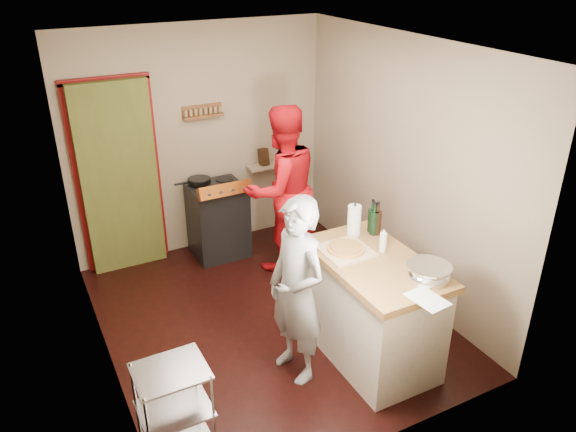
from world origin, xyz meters
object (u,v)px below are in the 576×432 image
at_px(stove, 218,219).
at_px(island, 372,307).
at_px(person_red, 282,189).
at_px(wire_shelving, 175,410).
at_px(person_stripe, 297,291).

bearing_deg(stove, island, -77.47).
distance_m(island, person_red, 1.81).
height_order(stove, island, island).
relative_size(stove, wire_shelving, 1.26).
xyz_separation_m(stove, person_red, (0.55, -0.56, 0.48)).
bearing_deg(person_red, wire_shelving, 41.04).
relative_size(wire_shelving, island, 0.55).
bearing_deg(person_stripe, stove, 165.13).
distance_m(wire_shelving, person_stripe, 1.29).
relative_size(island, person_stripe, 0.89).
relative_size(wire_shelving, person_stripe, 0.49).
relative_size(person_stripe, person_red, 0.88).
bearing_deg(island, person_stripe, 171.17).
relative_size(stove, person_red, 0.54).
bearing_deg(island, person_red, 89.06).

